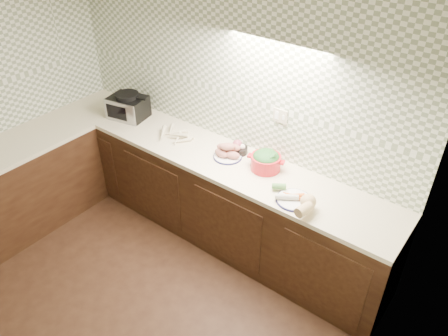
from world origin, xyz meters
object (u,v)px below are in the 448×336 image
Objects in this scene: sweet_potato_plate at (228,152)px; veg_plate at (301,200)px; dutch_oven at (266,160)px; onion_bowl at (238,148)px; parsnip_pile at (170,134)px; toaster_oven at (128,106)px.

sweet_potato_plate reaches higher than veg_plate.
dutch_oven is 0.71× the size of veg_plate.
sweet_potato_plate reaches higher than onion_bowl.
parsnip_pile is 1.01m from dutch_oven.
sweet_potato_plate is 0.81× the size of dutch_oven.
parsnip_pile is at bearing 170.38° from dutch_oven.
onion_bowl is at bearing 74.37° from sweet_potato_plate.
dutch_oven is at bearing -8.97° from toaster_oven.
toaster_oven is 1.29× the size of dutch_oven.
sweet_potato_plate reaches higher than parsnip_pile.
sweet_potato_plate is 0.85m from veg_plate.
dutch_oven is (1.00, 0.11, 0.05)m from parsnip_pile.
dutch_oven is at bearing 7.64° from sweet_potato_plate.
parsnip_pile is 2.27× the size of onion_bowl.
onion_bowl is 0.50× the size of dutch_oven.
veg_plate is (2.08, -0.17, -0.07)m from toaster_oven.
veg_plate reaches higher than parsnip_pile.
toaster_oven is at bearing 175.33° from veg_plate.
dutch_oven is at bearing -11.34° from onion_bowl.
onion_bowl is 0.86m from veg_plate.
onion_bowl is (1.28, 0.14, -0.07)m from toaster_oven.
onion_bowl reaches higher than parsnip_pile.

